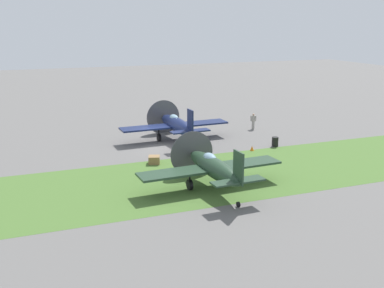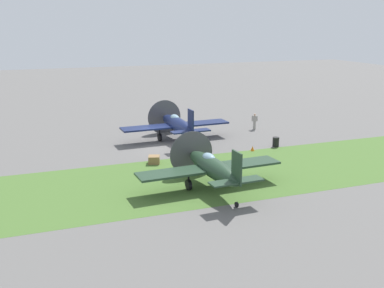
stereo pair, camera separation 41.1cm
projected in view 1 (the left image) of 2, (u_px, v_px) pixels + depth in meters
ground_plane at (157, 146)px, 42.83m from camera, size 160.00×160.00×0.00m
grass_verge at (195, 179)px, 34.01m from camera, size 120.00×11.00×0.01m
airplane_lead at (176, 124)px, 44.52m from camera, size 10.82×8.58×3.87m
airplane_wingman at (213, 167)px, 31.62m from camera, size 10.52×8.33×3.75m
ground_crew_chief at (253, 121)px, 49.46m from camera, size 0.54×0.40×1.73m
fuel_drum at (275, 142)px, 42.68m from camera, size 0.60×0.60×0.90m
supply_crate at (154, 160)px, 37.54m from camera, size 1.14×1.14×0.64m
runway_marker_cone at (252, 148)px, 41.34m from camera, size 0.36×0.36×0.44m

